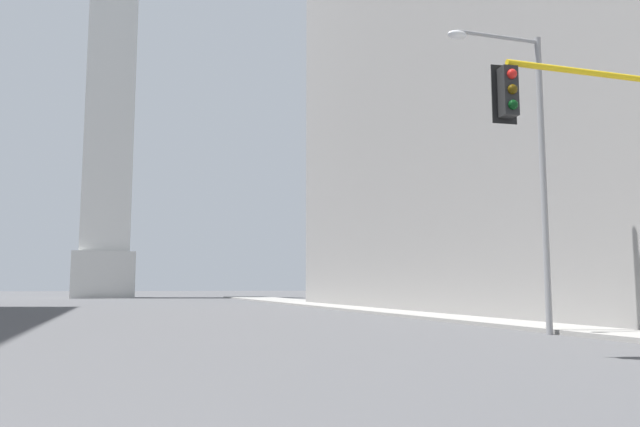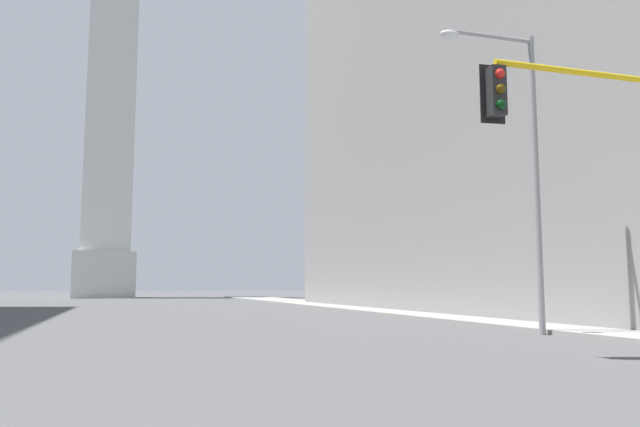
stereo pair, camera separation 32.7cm
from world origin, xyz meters
name	(u,v)px [view 2 (the right image)]	position (x,y,z in m)	size (l,w,h in m)	color
sidewalk_right	(402,311)	(17.38, 29.59, 0.07)	(5.00, 98.63, 0.15)	gray
obelisk	(112,89)	(0.00, 82.19, 27.54)	(7.55, 7.55, 57.85)	silver
traffic_light_near_right	(624,136)	(13.39, 8.63, 4.93)	(5.66, 0.52, 6.44)	yellow
street_lamp	(522,149)	(14.18, 13.61, 5.74)	(3.35, 0.36, 9.44)	gray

